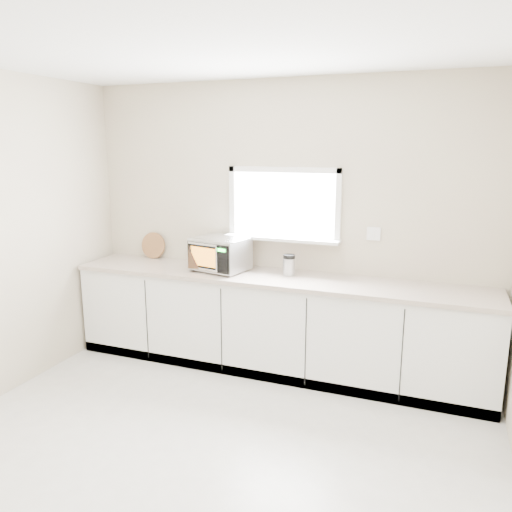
% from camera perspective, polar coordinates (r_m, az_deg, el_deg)
% --- Properties ---
extents(ground, '(4.00, 4.00, 0.00)m').
position_cam_1_polar(ground, '(3.58, -7.78, -23.47)').
color(ground, beige).
rests_on(ground, ground).
extents(back_wall, '(4.00, 0.17, 2.70)m').
position_cam_1_polar(back_wall, '(4.80, 3.22, 3.71)').
color(back_wall, beige).
rests_on(back_wall, ground).
extents(cabinets, '(3.92, 0.60, 0.88)m').
position_cam_1_polar(cabinets, '(4.76, 1.98, -7.86)').
color(cabinets, silver).
rests_on(cabinets, ground).
extents(countertop, '(3.92, 0.64, 0.04)m').
position_cam_1_polar(countertop, '(4.61, 1.98, -2.54)').
color(countertop, '#BAAC99').
rests_on(countertop, cabinets).
extents(microwave, '(0.56, 0.49, 0.32)m').
position_cam_1_polar(microwave, '(4.78, -4.13, 0.30)').
color(microwave, black).
rests_on(microwave, countertop).
extents(knife_block, '(0.16, 0.24, 0.32)m').
position_cam_1_polar(knife_block, '(4.81, -6.93, -0.06)').
color(knife_block, '#412D17').
rests_on(knife_block, countertop).
extents(cutting_board, '(0.28, 0.07, 0.28)m').
position_cam_1_polar(cutting_board, '(5.41, -11.66, 1.20)').
color(cutting_board, '#9E673D').
rests_on(cutting_board, countertop).
extents(coffee_grinder, '(0.12, 0.12, 0.20)m').
position_cam_1_polar(coffee_grinder, '(4.62, 3.80, -1.01)').
color(coffee_grinder, '#B8BBC0').
rests_on(coffee_grinder, countertop).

